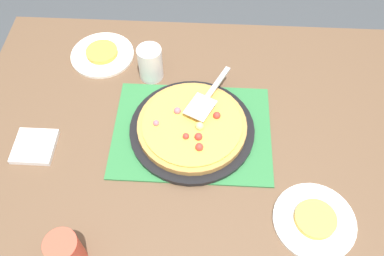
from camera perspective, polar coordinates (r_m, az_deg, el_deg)
The scene contains 13 objects.
ground_plane at distance 1.92m, azimuth 0.00°, elevation -13.36°, with size 8.00×8.00×0.00m, color #3D4247.
dining_table at distance 1.35m, azimuth 0.00°, elevation -3.17°, with size 1.40×1.00×0.75m.
placemat at distance 1.25m, azimuth 0.00°, elevation -0.45°, with size 0.48×0.36×0.01m, color #2D753D.
pizza_pan at distance 1.25m, azimuth 0.00°, elevation -0.19°, with size 0.38×0.38×0.01m, color black.
pizza at distance 1.23m, azimuth 0.01°, elevation 0.34°, with size 0.33×0.33×0.05m.
plate_near_left at distance 1.16m, azimuth 16.65°, elevation -12.28°, with size 0.22×0.22×0.01m, color white.
plate_far_right at distance 1.50m, azimuth -12.35°, elevation 9.93°, with size 0.22×0.22×0.01m, color white.
served_slice_left at distance 1.15m, azimuth 16.81°, elevation -12.02°, with size 0.11×0.11×0.02m, color #EAB747.
served_slice_right at distance 1.49m, azimuth -12.44°, elevation 10.28°, with size 0.11×0.11×0.02m, color gold.
cup_near at distance 1.36m, azimuth -5.82°, elevation 8.97°, with size 0.08×0.08×0.12m, color white.
cup_far at distance 1.07m, azimuth -17.12°, elevation -16.20°, with size 0.08×0.08×0.12m, color #E04C38.
pizza_server at distance 1.26m, azimuth 2.23°, elevation 4.42°, with size 0.14×0.22×0.01m.
napkin_stack at distance 1.30m, azimuth -21.05°, elevation -2.40°, with size 0.12×0.12×0.02m, color white.
Camera 1 is at (0.04, -0.71, 1.78)m, focal length 38.33 mm.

